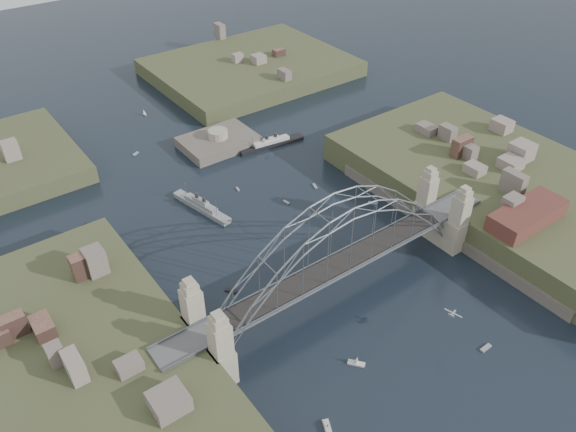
# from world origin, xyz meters

# --- Properties ---
(ground) EXTENTS (500.00, 500.00, 0.00)m
(ground) POSITION_xyz_m (0.00, 0.00, 0.00)
(ground) COLOR black
(ground) RESTS_ON ground
(bridge) EXTENTS (84.00, 13.80, 24.60)m
(bridge) POSITION_xyz_m (0.00, 0.00, 12.32)
(bridge) COLOR #535356
(bridge) RESTS_ON ground
(shore_west) EXTENTS (50.50, 90.00, 12.00)m
(shore_west) POSITION_xyz_m (-57.32, 0.00, 1.97)
(shore_west) COLOR #3D4325
(shore_west) RESTS_ON ground
(shore_east) EXTENTS (50.50, 90.00, 12.00)m
(shore_east) POSITION_xyz_m (57.32, 0.00, 1.97)
(shore_east) COLOR #3D4325
(shore_east) RESTS_ON ground
(headland_ne) EXTENTS (70.00, 55.00, 9.50)m
(headland_ne) POSITION_xyz_m (50.00, 110.00, 0.75)
(headland_ne) COLOR #3D4325
(headland_ne) RESTS_ON ground
(fort_island) EXTENTS (22.00, 16.00, 9.40)m
(fort_island) POSITION_xyz_m (12.00, 70.00, -0.34)
(fort_island) COLOR #534B42
(fort_island) RESTS_ON ground
(wharf_shed) EXTENTS (20.00, 8.00, 4.00)m
(wharf_shed) POSITION_xyz_m (44.00, -14.00, 10.00)
(wharf_shed) COLOR #592D26
(wharf_shed) RESTS_ON shore_east
(finger_pier) EXTENTS (4.00, 22.00, 1.40)m
(finger_pier) POSITION_xyz_m (39.00, -28.00, 0.70)
(finger_pier) COLOR #535356
(finger_pier) RESTS_ON ground
(naval_cruiser_near) EXTENTS (6.72, 19.82, 5.91)m
(naval_cruiser_near) POSITION_xyz_m (-8.48, 44.37, 0.92)
(naval_cruiser_near) COLOR gray
(naval_cruiser_near) RESTS_ON ground
(naval_cruiser_far) EXTENTS (4.82, 15.36, 5.14)m
(naval_cruiser_far) POSITION_xyz_m (-27.34, 90.39, 0.80)
(naval_cruiser_far) COLOR gray
(naval_cruiser_far) RESTS_ON ground
(ocean_liner) EXTENTS (21.54, 5.48, 5.24)m
(ocean_liner) POSITION_xyz_m (25.03, 60.55, 0.81)
(ocean_liner) COLOR black
(ocean_liner) RESTS_ON ground
(aeroplane) EXTENTS (2.03, 3.60, 0.53)m
(aeroplane) POSITION_xyz_m (8.64, -23.00, 7.77)
(aeroplane) COLOR #B2B6BA
(small_boat_a) EXTENTS (2.26, 2.66, 0.45)m
(small_boat_a) POSITION_xyz_m (-18.30, 14.09, 0.15)
(small_boat_a) COLOR beige
(small_boat_a) RESTS_ON ground
(small_boat_b) EXTENTS (0.95, 2.08, 0.45)m
(small_boat_b) POSITION_xyz_m (10.95, 33.62, 0.15)
(small_boat_b) COLOR beige
(small_boat_b) RESTS_ON ground
(small_boat_c) EXTENTS (2.91, 3.27, 2.38)m
(small_boat_c) POSITION_xyz_m (-9.46, -16.69, 0.70)
(small_boat_c) COLOR beige
(small_boat_c) RESTS_ON ground
(small_boat_d) EXTENTS (1.41, 2.34, 0.45)m
(small_boat_d) POSITION_xyz_m (21.81, 35.09, 0.15)
(small_boat_d) COLOR beige
(small_boat_d) RESTS_ON ground
(small_boat_e) EXTENTS (3.52, 2.63, 0.45)m
(small_boat_e) POSITION_xyz_m (-35.60, 54.89, 0.15)
(small_boat_e) COLOR beige
(small_boat_e) RESTS_ON ground
(small_boat_f) EXTENTS (0.87, 1.79, 0.45)m
(small_boat_f) POSITION_xyz_m (3.94, 46.47, 0.15)
(small_boat_f) COLOR beige
(small_boat_f) RESTS_ON ground
(small_boat_g) EXTENTS (2.66, 0.91, 0.45)m
(small_boat_g) POSITION_xyz_m (13.40, -28.90, 0.15)
(small_boat_g) COLOR beige
(small_boat_g) RESTS_ON ground
(small_boat_h) EXTENTS (2.26, 1.56, 0.45)m
(small_boat_h) POSITION_xyz_m (-10.65, 80.57, 0.15)
(small_boat_h) COLOR beige
(small_boat_h) RESTS_ON ground
(small_boat_i) EXTENTS (2.20, 2.52, 0.45)m
(small_boat_i) POSITION_xyz_m (29.15, 19.77, 0.15)
(small_boat_i) COLOR beige
(small_boat_i) RESTS_ON ground
(small_boat_j) EXTENTS (2.47, 3.59, 1.43)m
(small_boat_j) POSITION_xyz_m (-22.58, -23.99, 0.28)
(small_boat_j) COLOR beige
(small_boat_j) RESTS_ON ground
(small_boat_k) EXTENTS (1.25, 1.71, 2.38)m
(small_boat_k) POSITION_xyz_m (2.50, 102.71, 1.01)
(small_boat_k) COLOR beige
(small_boat_k) RESTS_ON ground
(small_boat_l) EXTENTS (2.14, 2.74, 2.38)m
(small_boat_l) POSITION_xyz_m (-34.21, 29.35, 0.81)
(small_boat_l) COLOR beige
(small_boat_l) RESTS_ON ground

